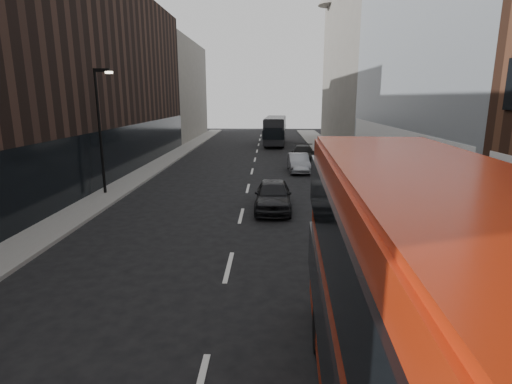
# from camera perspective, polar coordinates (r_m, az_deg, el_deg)

# --- Properties ---
(sidewalk_right) EXTENTS (3.00, 80.00, 0.15)m
(sidewalk_right) POSITION_cam_1_polar(r_m,az_deg,el_deg) (30.64, 13.52, 2.60)
(sidewalk_right) COLOR slate
(sidewalk_right) RESTS_ON ground
(sidewalk_left) EXTENTS (2.00, 80.00, 0.15)m
(sidewalk_left) POSITION_cam_1_polar(r_m,az_deg,el_deg) (31.44, -15.39, 2.76)
(sidewalk_left) COLOR slate
(sidewalk_left) RESTS_ON ground
(building_modern_block) EXTENTS (5.03, 22.00, 20.00)m
(building_modern_block) POSITION_cam_1_polar(r_m,az_deg,el_deg) (27.78, 25.08, 21.09)
(building_modern_block) COLOR #B0B6BB
(building_modern_block) RESTS_ON ground
(building_victorian) EXTENTS (6.50, 24.00, 21.00)m
(building_victorian) POSITION_cam_1_polar(r_m,az_deg,el_deg) (49.70, 14.28, 17.64)
(building_victorian) COLOR #67635B
(building_victorian) RESTS_ON ground
(building_left_mid) EXTENTS (5.00, 24.00, 14.00)m
(building_left_mid) POSITION_cam_1_polar(r_m,az_deg,el_deg) (36.85, -19.11, 14.83)
(building_left_mid) COLOR black
(building_left_mid) RESTS_ON ground
(building_left_far) EXTENTS (5.00, 20.00, 13.00)m
(building_left_far) POSITION_cam_1_polar(r_m,az_deg,el_deg) (57.96, -11.18, 14.00)
(building_left_far) COLOR #67635B
(building_left_far) RESTS_ON ground
(street_lamp) EXTENTS (1.06, 0.22, 7.00)m
(street_lamp) POSITION_cam_1_polar(r_m,az_deg,el_deg) (24.50, -21.32, 9.15)
(street_lamp) COLOR black
(street_lamp) RESTS_ON sidewalk_left
(red_bus) EXTENTS (3.28, 11.68, 4.67)m
(red_bus) POSITION_cam_1_polar(r_m,az_deg,el_deg) (5.67, 25.52, -19.99)
(red_bus) COLOR #A7230A
(red_bus) RESTS_ON ground
(grey_bus) EXTENTS (2.99, 10.34, 3.31)m
(grey_bus) POSITION_cam_1_polar(r_m,az_deg,el_deg) (48.92, 2.78, 8.85)
(grey_bus) COLOR black
(grey_bus) RESTS_ON ground
(car_a) EXTENTS (1.88, 4.53, 1.53)m
(car_a) POSITION_cam_1_polar(r_m,az_deg,el_deg) (20.27, 2.45, -0.43)
(car_a) COLOR black
(car_a) RESTS_ON ground
(car_b) EXTENTS (1.64, 4.28, 1.39)m
(car_b) POSITION_cam_1_polar(r_m,az_deg,el_deg) (30.98, 6.08, 4.18)
(car_b) COLOR gray
(car_b) RESTS_ON ground
(car_c) EXTENTS (2.48, 5.10, 1.43)m
(car_c) POSITION_cam_1_polar(r_m,az_deg,el_deg) (35.83, 6.69, 5.43)
(car_c) COLOR black
(car_c) RESTS_ON ground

